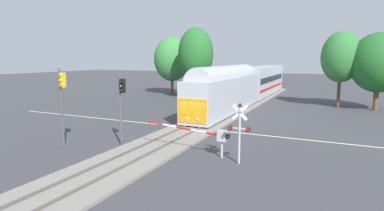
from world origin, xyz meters
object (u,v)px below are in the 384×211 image
(commuter_train, at_px, (247,83))
(oak_far_right, at_px, (341,57))
(traffic_signal_near_left, at_px, (62,95))
(maple_right_background, at_px, (379,63))
(pine_left_background, at_px, (172,59))
(crossing_gate_near, at_px, (212,135))
(traffic_signal_median, at_px, (121,98))
(crossing_signal_mast, at_px, (239,127))
(oak_behind_train, at_px, (196,54))

(commuter_train, relative_size, oak_far_right, 4.07)
(traffic_signal_near_left, xyz_separation_m, maple_right_background, (21.71, 27.82, 2.02))
(traffic_signal_near_left, bearing_deg, commuter_train, 77.63)
(traffic_signal_near_left, distance_m, oak_far_right, 33.26)
(maple_right_background, distance_m, oak_far_right, 4.21)
(oak_far_right, bearing_deg, pine_left_background, 170.96)
(commuter_train, height_order, crossing_gate_near, commuter_train)
(maple_right_background, bearing_deg, traffic_signal_median, -125.47)
(pine_left_background, bearing_deg, traffic_signal_near_left, -74.45)
(commuter_train, distance_m, crossing_signal_mast, 25.81)
(commuter_train, height_order, traffic_signal_near_left, traffic_signal_near_left)
(traffic_signal_near_left, height_order, oak_far_right, oak_far_right)
(maple_right_background, bearing_deg, traffic_signal_near_left, -127.96)
(maple_right_background, bearing_deg, pine_left_background, 171.61)
(traffic_signal_near_left, distance_m, oak_behind_train, 28.13)
(pine_left_background, bearing_deg, crossing_signal_mast, -55.17)
(crossing_gate_near, distance_m, oak_behind_train, 28.81)
(maple_right_background, xyz_separation_m, oak_behind_train, (-24.11, 0.02, 1.16))
(crossing_gate_near, xyz_separation_m, pine_left_background, (-19.20, 29.82, 4.69))
(traffic_signal_median, bearing_deg, oak_far_right, 61.43)
(commuter_train, relative_size, traffic_signal_near_left, 7.01)
(commuter_train, bearing_deg, pine_left_background, 160.04)
(traffic_signal_near_left, distance_m, pine_left_background, 33.66)
(pine_left_background, relative_size, oak_behind_train, 0.91)
(commuter_train, xyz_separation_m, crossing_gate_near, (4.30, -24.41, -1.35))
(traffic_signal_median, relative_size, maple_right_background, 0.55)
(oak_far_right, relative_size, oak_behind_train, 0.88)
(crossing_gate_near, distance_m, crossing_signal_mast, 2.23)
(maple_right_background, relative_size, pine_left_background, 0.94)
(crossing_gate_near, height_order, pine_left_background, pine_left_background)
(commuter_train, xyz_separation_m, oak_behind_train, (-8.31, 0.91, 4.14))
(crossing_signal_mast, bearing_deg, oak_far_right, 78.40)
(oak_behind_train, bearing_deg, crossing_signal_mast, -60.66)
(oak_behind_train, bearing_deg, traffic_signal_near_left, -85.07)
(pine_left_background, bearing_deg, oak_behind_train, -34.33)
(crossing_signal_mast, distance_m, traffic_signal_near_left, 12.42)
(commuter_train, height_order, oak_far_right, oak_far_right)
(traffic_signal_median, height_order, oak_behind_train, oak_behind_train)
(oak_behind_train, bearing_deg, oak_far_right, 0.80)
(traffic_signal_median, bearing_deg, pine_left_background, 112.35)
(pine_left_background, height_order, oak_behind_train, oak_behind_train)
(oak_far_right, bearing_deg, traffic_signal_median, -118.57)
(crossing_signal_mast, distance_m, traffic_signal_median, 8.85)
(traffic_signal_median, bearing_deg, maple_right_background, 54.53)
(maple_right_background, xyz_separation_m, pine_left_background, (-30.71, 4.53, 0.36))
(commuter_train, xyz_separation_m, traffic_signal_near_left, (-5.91, -26.94, 0.96))
(commuter_train, bearing_deg, traffic_signal_near_left, -102.37)
(traffic_signal_median, relative_size, traffic_signal_near_left, 0.92)
(commuter_train, height_order, maple_right_background, maple_right_background)
(commuter_train, height_order, oak_behind_train, oak_behind_train)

